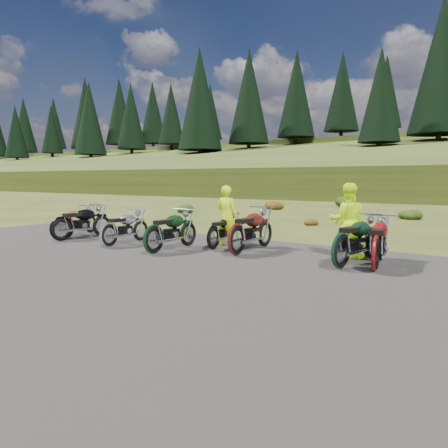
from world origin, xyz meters
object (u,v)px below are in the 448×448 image
Objects in this scene: motorcycle_0 at (62,242)px; person_middle at (227,217)px; motorcycle_3 at (109,248)px; motorcycle_7 at (340,270)px.

person_middle is at bearing -59.13° from motorcycle_0.
motorcycle_3 is (2.22, 0.02, 0.00)m from motorcycle_0.
motorcycle_3 is 1.15× the size of person_middle.
motorcycle_3 is at bearing -82.06° from motorcycle_0.
motorcycle_0 is 8.77m from motorcycle_7.
motorcycle_0 is 1.07× the size of motorcycle_3.
motorcycle_0 is at bearing 20.13° from person_middle.
person_middle is (2.64, 2.09, 0.88)m from motorcycle_3.
motorcycle_7 is 4.15m from person_middle.
motorcycle_7 reaches higher than motorcycle_3.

